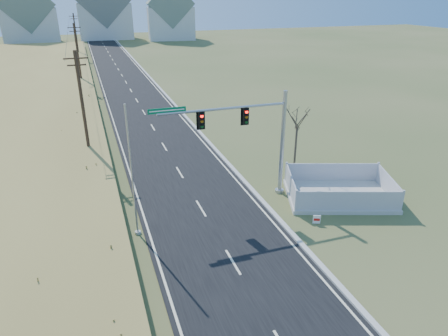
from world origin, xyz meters
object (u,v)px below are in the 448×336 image
at_px(bare_tree, 298,117).
at_px(fence_enclosure, 339,194).
at_px(flagpole, 133,186).
at_px(open_sign, 317,219).
at_px(traffic_signal_mast, 257,135).

bearing_deg(bare_tree, fence_enclosure, -84.30).
bearing_deg(flagpole, fence_enclosure, -0.15).
bearing_deg(open_sign, fence_enclosure, 61.46).
distance_m(fence_enclosure, flagpole, 14.01).
relative_size(fence_enclosure, flagpole, 1.05).
height_order(traffic_signal_mast, flagpole, flagpole).
relative_size(flagpole, bare_tree, 1.46).
xyz_separation_m(traffic_signal_mast, fence_enclosure, (5.34, -2.13, -4.16)).
xyz_separation_m(open_sign, bare_tree, (2.69, 7.85, 4.02)).
relative_size(fence_enclosure, open_sign, 14.42).
distance_m(traffic_signal_mast, flagpole, 8.74).
bearing_deg(fence_enclosure, open_sign, -123.12).
height_order(flagpole, bare_tree, flagpole).
bearing_deg(bare_tree, traffic_signal_mast, -145.94).
xyz_separation_m(traffic_signal_mast, open_sign, (2.12, -4.60, -4.16)).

